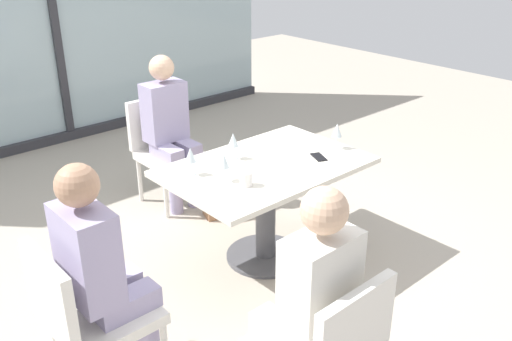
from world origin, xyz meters
name	(u,v)px	position (x,y,z in m)	size (l,w,h in m)	color
ground_plane	(265,257)	(0.00, 0.00, 0.00)	(12.00, 12.00, 0.00)	#A89E8E
window_wall_backdrop	(54,27)	(0.00, 3.20, 1.21)	(5.35, 0.10, 2.70)	#A1B7BC
dining_table_main	(266,188)	(0.00, 0.00, 0.55)	(1.34, 0.89, 0.73)	silver
chair_near_window	(164,145)	(0.00, 1.26, 0.50)	(0.46, 0.51, 0.87)	silver
chair_side_end	(86,312)	(-1.49, -0.33, 0.50)	(0.50, 0.46, 0.87)	silver
person_near_window	(170,125)	(0.00, 1.15, 0.70)	(0.34, 0.39, 1.26)	#9E93B7
person_front_left	(309,297)	(-0.81, -1.15, 0.70)	(0.34, 0.39, 1.26)	silver
person_side_end	(102,268)	(-1.38, -0.33, 0.70)	(0.39, 0.34, 1.26)	#9E93B7
wine_glass_0	(224,161)	(-0.37, -0.02, 0.86)	(0.07, 0.07, 0.18)	silver
wine_glass_1	(191,156)	(-0.47, 0.20, 0.86)	(0.07, 0.07, 0.18)	silver
wine_glass_2	(233,141)	(-0.10, 0.22, 0.86)	(0.07, 0.07, 0.18)	silver
wine_glass_3	(337,131)	(0.57, -0.12, 0.86)	(0.07, 0.07, 0.18)	silver
coffee_cup	(246,179)	(-0.31, -0.16, 0.78)	(0.08, 0.08, 0.09)	white
cell_phone_on_table	(319,157)	(0.35, -0.16, 0.73)	(0.07, 0.14, 0.01)	black
handbag_0	(223,199)	(0.17, 0.70, 0.14)	(0.30, 0.16, 0.28)	#A3704C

